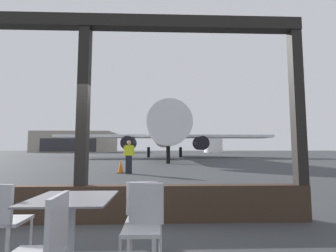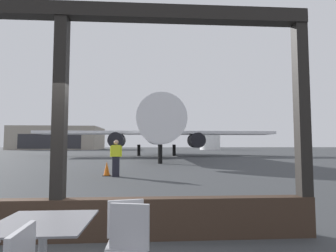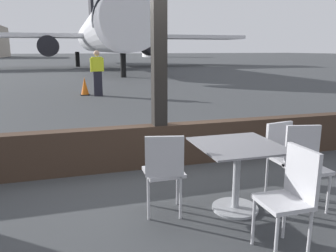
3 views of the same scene
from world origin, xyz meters
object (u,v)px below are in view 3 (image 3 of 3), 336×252
(cafe_chair_aisle_left, at_px, (305,159))
(cafe_chair_aisle_right, at_px, (164,168))
(airplane, at_px, (103,33))
(cafe_chair_window_right, at_px, (292,191))
(traffic_cone, at_px, (85,87))
(cafe_chair_window_left, at_px, (284,152))
(ground_crew_worker, at_px, (97,73))
(dining_table, at_px, (237,169))
(fuel_storage_tank, at_px, (155,47))

(cafe_chair_aisle_left, height_order, cafe_chair_aisle_right, cafe_chair_aisle_left)
(cafe_chair_aisle_left, relative_size, airplane, 0.03)
(cafe_chair_window_right, distance_m, traffic_cone, 11.47)
(cafe_chair_window_left, distance_m, airplane, 30.65)
(ground_crew_worker, bearing_deg, cafe_chair_window_left, -81.92)
(cafe_chair_aisle_right, distance_m, ground_crew_worker, 10.09)
(cafe_chair_window_left, bearing_deg, airplane, 88.18)
(dining_table, relative_size, traffic_cone, 1.28)
(cafe_chair_aisle_right, bearing_deg, traffic_cone, 91.67)
(cafe_chair_aisle_left, height_order, fuel_storage_tank, fuel_storage_tank)
(ground_crew_worker, height_order, traffic_cone, ground_crew_worker)
(fuel_storage_tank, bearing_deg, cafe_chair_aisle_left, -103.04)
(cafe_chair_aisle_left, xyz_separation_m, cafe_chair_aisle_right, (-1.63, 0.19, 0.00))
(fuel_storage_tank, bearing_deg, cafe_chair_aisle_right, -104.22)
(cafe_chair_window_right, bearing_deg, cafe_chair_aisle_right, 133.73)
(airplane, xyz_separation_m, traffic_cone, (-2.87, -20.20, -3.02))
(cafe_chair_aisle_right, bearing_deg, airplane, 85.22)
(cafe_chair_aisle_right, bearing_deg, fuel_storage_tank, 75.78)
(fuel_storage_tank, bearing_deg, cafe_chair_window_right, -103.43)
(airplane, height_order, fuel_storage_tank, airplane)
(dining_table, relative_size, cafe_chair_window_left, 1.00)
(cafe_chair_window_left, bearing_deg, cafe_chair_aisle_left, -84.69)
(cafe_chair_window_right, relative_size, airplane, 0.03)
(dining_table, distance_m, ground_crew_worker, 10.20)
(cafe_chair_window_left, distance_m, fuel_storage_tank, 78.32)
(cafe_chair_aisle_left, xyz_separation_m, airplane, (0.94, 30.86, 2.80))
(dining_table, xyz_separation_m, traffic_cone, (-1.12, 10.56, -0.15))
(dining_table, bearing_deg, traffic_cone, 96.04)
(dining_table, distance_m, cafe_chair_aisle_left, 0.82)
(cafe_chair_aisle_right, distance_m, fuel_storage_tank, 78.85)
(cafe_chair_aisle_right, xyz_separation_m, fuel_storage_tank, (19.37, 76.42, 1.71))
(dining_table, relative_size, ground_crew_worker, 0.51)
(dining_table, bearing_deg, cafe_chair_aisle_left, -6.67)
(cafe_chair_window_left, distance_m, cafe_chair_aisle_left, 0.35)
(cafe_chair_window_right, bearing_deg, cafe_chair_window_left, 57.66)
(cafe_chair_window_left, distance_m, cafe_chair_window_right, 1.30)
(cafe_chair_aisle_left, distance_m, ground_crew_worker, 10.38)
(airplane, distance_m, fuel_storage_tank, 48.76)
(cafe_chair_window_right, xyz_separation_m, traffic_cone, (-1.20, 11.40, -0.24))
(cafe_chair_aisle_right, bearing_deg, cafe_chair_window_left, 5.72)
(dining_table, height_order, fuel_storage_tank, fuel_storage_tank)
(cafe_chair_window_right, distance_m, fuel_storage_tank, 79.55)
(cafe_chair_window_left, relative_size, cafe_chair_aisle_left, 0.96)
(cafe_chair_window_left, relative_size, ground_crew_worker, 0.51)
(cafe_chair_window_left, relative_size, airplane, 0.03)
(cafe_chair_aisle_left, distance_m, cafe_chair_aisle_right, 1.64)
(cafe_chair_aisle_right, xyz_separation_m, ground_crew_worker, (0.18, 10.08, 0.35))
(traffic_cone, bearing_deg, cafe_chair_aisle_right, -88.33)
(traffic_cone, bearing_deg, fuel_storage_tank, 73.39)
(cafe_chair_aisle_left, bearing_deg, dining_table, 173.33)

